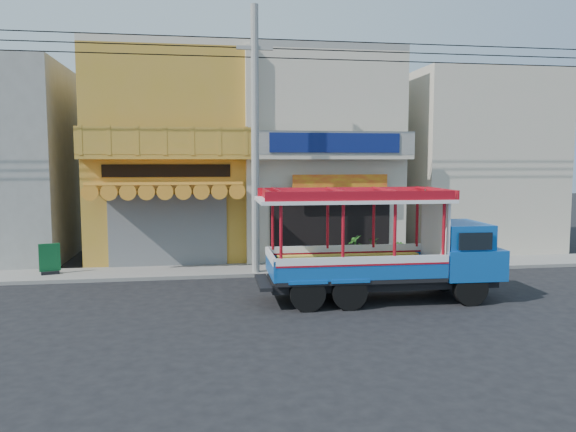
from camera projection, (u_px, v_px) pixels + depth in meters
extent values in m
plane|color=black|center=(302.00, 298.00, 16.09)|extent=(90.00, 90.00, 0.00)
cube|color=slate|center=(282.00, 269.00, 20.02)|extent=(30.00, 2.00, 0.12)
cube|color=#B58928|center=(171.00, 158.00, 22.93)|extent=(6.00, 6.00, 8.00)
cube|color=#595B5E|center=(168.00, 230.00, 20.22)|extent=(4.20, 0.10, 2.60)
cube|color=orange|center=(166.00, 186.00, 19.34)|extent=(5.20, 1.50, 0.31)
cube|color=#B58928|center=(166.00, 157.00, 19.63)|extent=(6.00, 0.70, 0.18)
cube|color=#B58928|center=(165.00, 141.00, 19.29)|extent=(6.00, 0.12, 0.95)
cube|color=black|center=(167.00, 171.00, 20.00)|extent=(4.50, 0.04, 0.45)
cube|color=beige|center=(169.00, 55.00, 22.52)|extent=(6.00, 6.00, 0.24)
cube|color=beige|center=(314.00, 158.00, 23.87)|extent=(6.00, 6.00, 8.00)
cube|color=black|center=(330.00, 225.00, 21.15)|extent=(4.60, 0.12, 2.80)
cube|color=gold|center=(340.00, 188.00, 20.78)|extent=(3.60, 0.05, 1.00)
cube|color=beige|center=(333.00, 157.00, 20.57)|extent=(6.00, 0.70, 0.18)
cube|color=gray|center=(335.00, 143.00, 20.23)|extent=(6.00, 0.12, 0.85)
cube|color=navy|center=(336.00, 143.00, 20.16)|extent=(4.80, 0.06, 0.70)
cube|color=gray|center=(315.00, 60.00, 23.46)|extent=(6.00, 6.00, 0.24)
cube|color=beige|center=(251.00, 158.00, 20.30)|extent=(0.35, 0.30, 8.00)
cube|color=beige|center=(468.00, 163.00, 24.98)|extent=(6.00, 6.00, 7.60)
cylinder|color=gray|center=(255.00, 143.00, 18.73)|extent=(0.26, 0.26, 9.00)
cube|color=gray|center=(255.00, 48.00, 18.42)|extent=(1.20, 0.12, 0.12)
cylinder|color=black|center=(285.00, 58.00, 18.61)|extent=(28.00, 0.04, 0.04)
cylinder|color=black|center=(285.00, 49.00, 18.58)|extent=(28.00, 0.04, 0.04)
cylinder|color=black|center=(285.00, 40.00, 18.55)|extent=(28.00, 0.04, 0.04)
cylinder|color=black|center=(470.00, 288.00, 15.19)|extent=(0.94, 0.28, 0.93)
cylinder|color=black|center=(444.00, 275.00, 16.93)|extent=(0.94, 0.28, 0.93)
cylinder|color=black|center=(349.00, 292.00, 14.73)|extent=(0.94, 0.28, 0.93)
cylinder|color=black|center=(335.00, 278.00, 16.48)|extent=(0.94, 0.28, 0.93)
cylinder|color=black|center=(307.00, 294.00, 14.58)|extent=(0.94, 0.28, 0.93)
cylinder|color=black|center=(297.00, 279.00, 16.33)|extent=(0.94, 0.28, 0.93)
cube|color=black|center=(381.00, 281.00, 15.75)|extent=(6.31, 1.67, 0.26)
cube|color=blue|center=(463.00, 260.00, 16.02)|extent=(1.72, 2.09, 0.84)
cube|color=blue|center=(459.00, 235.00, 15.93)|extent=(1.35, 1.92, 0.70)
cube|color=black|center=(481.00, 236.00, 16.02)|extent=(0.09, 1.64, 0.51)
cube|color=black|center=(354.00, 275.00, 15.62)|extent=(4.66, 2.15, 0.11)
cube|color=blue|center=(364.00, 270.00, 14.62)|extent=(4.62, 0.17, 0.56)
cube|color=white|center=(364.00, 261.00, 14.59)|extent=(4.62, 0.18, 0.21)
cube|color=blue|center=(346.00, 257.00, 16.57)|extent=(4.62, 0.17, 0.56)
cube|color=white|center=(346.00, 249.00, 16.54)|extent=(4.62, 0.18, 0.21)
cylinder|color=#A90D1A|center=(281.00, 232.00, 14.24)|extent=(0.09, 0.09, 1.49)
cylinder|color=#A90D1A|center=(273.00, 224.00, 16.15)|extent=(0.09, 0.09, 1.49)
cube|color=white|center=(435.00, 236.00, 15.83)|extent=(0.11, 1.89, 2.10)
cube|color=white|center=(352.00, 200.00, 15.40)|extent=(5.23, 2.39, 0.09)
cube|color=#A90D1A|center=(352.00, 194.00, 15.39)|extent=(5.04, 2.30, 0.24)
cube|color=black|center=(50.00, 273.00, 18.81)|extent=(0.63, 0.46, 0.10)
cube|color=#0E5226|center=(50.00, 257.00, 18.75)|extent=(0.67, 0.27, 0.93)
imported|color=#1D4C15|center=(365.00, 251.00, 20.44)|extent=(1.14, 1.08, 0.99)
imported|color=#1D4C15|center=(400.00, 254.00, 20.27)|extent=(0.60, 0.60, 0.85)
imported|color=#1D4C15|center=(355.00, 250.00, 20.28)|extent=(0.72, 0.72, 1.12)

